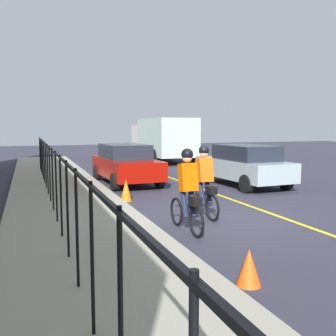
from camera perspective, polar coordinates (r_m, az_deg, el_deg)
The scene contains 11 objects.
ground_plane at distance 9.83m, azimuth 6.98°, elevation -7.33°, with size 80.00×80.00×0.00m, color #2F2E3B.
lane_line_centre at distance 10.64m, azimuth 14.72°, elevation -6.43°, with size 36.00×0.12×0.01m, color yellow.
sidewalk at distance 8.84m, azimuth -13.27°, elevation -8.49°, with size 40.00×3.20×0.15m, color gray.
iron_fence at distance 9.57m, azimuth -16.55°, elevation -0.18°, with size 21.53×0.04×1.60m.
cyclist_lead at distance 8.30m, azimuth 2.92°, elevation -3.39°, with size 1.71×0.37×1.83m.
cyclist_follow at distance 9.70m, azimuth 5.38°, elevation -2.02°, with size 1.71×0.37×1.83m.
patrol_sedan at distance 15.11m, azimuth 11.14°, elevation 0.50°, with size 4.49×2.10×1.58m.
parked_sedan_rear at distance 15.45m, azimuth -6.31°, elevation 0.70°, with size 4.48×2.08×1.58m.
box_truck_background at distance 24.84m, azimuth -0.80°, elevation 4.48°, with size 6.73×2.58×2.78m.
traffic_cone_near at distance 5.84m, azimuth 11.90°, elevation -14.19°, with size 0.36×0.36×0.54m, color #FA4F13.
traffic_cone_far at distance 11.88m, azimuth -6.24°, elevation -3.30°, with size 0.36×0.36×0.68m, color orange.
Camera 1 is at (-8.50, 4.38, 2.29)m, focal length 41.14 mm.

